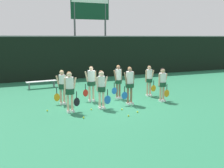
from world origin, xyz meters
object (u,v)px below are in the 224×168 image
scoreboard (90,17)px  player_1 (102,86)px  bench_courtside (42,82)px  tennis_ball_3 (137,112)px  player_2 (130,82)px  player_5 (91,80)px  tennis_ball_0 (130,93)px  player_7 (149,78)px  player_6 (118,79)px  player_3 (162,82)px  tennis_ball_5 (84,118)px  player_0 (70,88)px  tennis_ball_2 (47,111)px  player_4 (62,85)px  tennis_ball_4 (128,116)px  tennis_ball_6 (122,109)px  tennis_ball_1 (91,109)px

scoreboard → player_1: size_ratio=3.57×
bench_courtside → tennis_ball_3: size_ratio=26.41×
bench_courtside → player_2: (3.21, -5.65, 0.67)m
player_5 → tennis_ball_0: size_ratio=25.75×
scoreboard → player_7: 9.19m
tennis_ball_0 → player_6: bearing=-142.0°
player_3 → tennis_ball_5: size_ratio=22.81×
player_1 → tennis_ball_5: size_ratio=23.57×
player_5 → tennis_ball_3: (1.14, -2.64, -1.00)m
player_0 → tennis_ball_2: player_0 is taller
player_5 → tennis_ball_3: bearing=-61.1°
player_2 → player_3: (1.73, -0.09, -0.08)m
tennis_ball_2 → player_2: bearing=-4.8°
player_2 → tennis_ball_0: 2.63m
scoreboard → player_4: 10.03m
player_6 → player_7: (1.77, -0.07, -0.05)m
bench_courtside → tennis_ball_0: size_ratio=27.77×
tennis_ball_0 → player_1: bearing=-138.0°
tennis_ball_4 → player_4: bearing=123.9°
player_1 → tennis_ball_0: 3.61m
tennis_ball_6 → bench_courtside: bearing=111.1°
player_4 → player_6: size_ratio=0.93×
player_2 → player_6: bearing=83.3°
bench_courtside → player_3: 7.60m
tennis_ball_1 → tennis_ball_6: same height
player_1 → player_6: (1.44, 1.43, -0.00)m
scoreboard → tennis_ball_6: bearing=-101.0°
player_2 → player_3: 1.74m
bench_courtside → tennis_ball_6: size_ratio=27.06×
player_6 → bench_courtside: bearing=114.2°
tennis_ball_3 → tennis_ball_6: tennis_ball_3 is taller
player_4 → player_5: 1.44m
tennis_ball_5 → bench_courtside: bearing=95.1°
player_3 → tennis_ball_0: bearing=98.3°
player_7 → player_3: bearing=-88.2°
player_1 → tennis_ball_6: (0.71, -0.59, -0.97)m
tennis_ball_6 → tennis_ball_4: bearing=-99.0°
tennis_ball_1 → tennis_ball_5: tennis_ball_5 is taller
player_3 → player_6: bearing=135.5°
bench_courtside → player_5: (1.77, -4.37, 0.65)m
player_2 → player_4: (-2.87, 1.26, -0.12)m
tennis_ball_6 → player_4: bearing=136.5°
player_7 → tennis_ball_1: player_7 is taller
scoreboard → player_3: bearing=-87.3°
bench_courtside → player_4: size_ratio=1.16×
player_6 → tennis_ball_5: player_6 is taller
player_5 → tennis_ball_5: (-1.16, -2.52, -0.99)m
player_3 → tennis_ball_2: bearing=169.1°
player_1 → tennis_ball_0: player_1 is taller
tennis_ball_4 → scoreboard: bearing=79.1°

